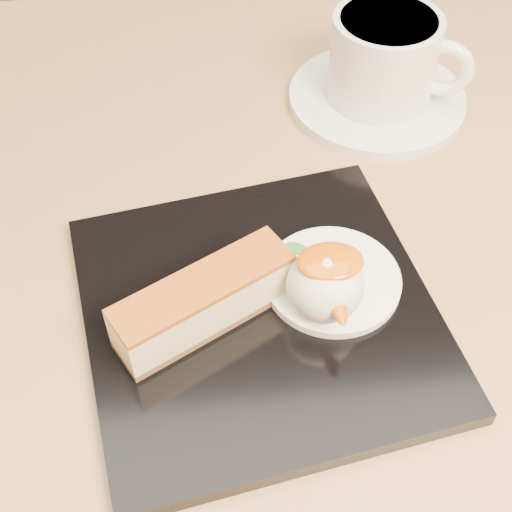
{
  "coord_description": "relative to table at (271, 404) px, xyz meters",
  "views": [
    {
      "loc": [
        -0.05,
        -0.29,
        1.1
      ],
      "look_at": [
        -0.01,
        -0.0,
        0.76
      ],
      "focal_mm": 50.0,
      "sensor_mm": 36.0,
      "label": 1
    }
  ],
  "objects": [
    {
      "name": "table",
      "position": [
        0.0,
        0.0,
        0.0
      ],
      "size": [
        0.8,
        0.8,
        0.72
      ],
      "color": "black",
      "rests_on": "ground"
    },
    {
      "name": "dessert_plate",
      "position": [
        -0.01,
        -0.02,
        0.16
      ],
      "size": [
        0.25,
        0.25,
        0.01
      ],
      "primitive_type": "cube",
      "rotation": [
        0.0,
        0.0,
        0.16
      ],
      "color": "black",
      "rests_on": "table"
    },
    {
      "name": "cheesecake",
      "position": [
        -0.05,
        -0.03,
        0.19
      ],
      "size": [
        0.12,
        0.08,
        0.04
      ],
      "rotation": [
        0.0,
        0.0,
        0.49
      ],
      "color": "brown",
      "rests_on": "dessert_plate"
    },
    {
      "name": "cream_smear",
      "position": [
        0.04,
        -0.01,
        0.17
      ],
      "size": [
        0.09,
        0.09,
        0.01
      ],
      "primitive_type": "cylinder",
      "color": "white",
      "rests_on": "dessert_plate"
    },
    {
      "name": "ice_cream_scoop",
      "position": [
        0.03,
        -0.03,
        0.19
      ],
      "size": [
        0.05,
        0.05,
        0.05
      ],
      "primitive_type": "sphere",
      "color": "white",
      "rests_on": "cream_smear"
    },
    {
      "name": "mango_sauce",
      "position": [
        0.03,
        -0.02,
        0.21
      ],
      "size": [
        0.04,
        0.03,
        0.01
      ],
      "primitive_type": "ellipsoid",
      "color": "#D75906",
      "rests_on": "ice_cream_scoop"
    },
    {
      "name": "mint_sprig",
      "position": [
        0.01,
        0.02,
        0.17
      ],
      "size": [
        0.04,
        0.03,
        0.0
      ],
      "color": "#33852B",
      "rests_on": "cream_smear"
    },
    {
      "name": "saucer",
      "position": [
        0.11,
        0.19,
        0.16
      ],
      "size": [
        0.15,
        0.15,
        0.01
      ],
      "primitive_type": "cylinder",
      "color": "white",
      "rests_on": "table"
    },
    {
      "name": "coffee_cup",
      "position": [
        0.12,
        0.19,
        0.2
      ],
      "size": [
        0.11,
        0.09,
        0.07
      ],
      "rotation": [
        0.0,
        0.0,
        -0.42
      ],
      "color": "white",
      "rests_on": "saucer"
    }
  ]
}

